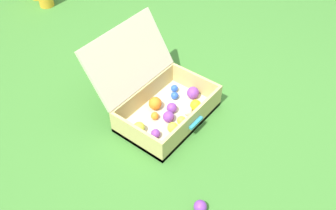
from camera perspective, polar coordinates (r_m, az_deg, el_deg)
name	(u,v)px	position (r m, az deg, el deg)	size (l,w,h in m)	color
ground_plane	(171,112)	(2.28, 0.48, -1.12)	(16.00, 16.00, 0.00)	#3D7A2D
open_suitcase	(159,99)	(2.20, -1.30, 0.91)	(0.57, 0.60, 0.48)	beige
stray_ball_on_grass	(200,207)	(1.85, 4.91, -15.09)	(0.06, 0.06, 0.06)	purple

